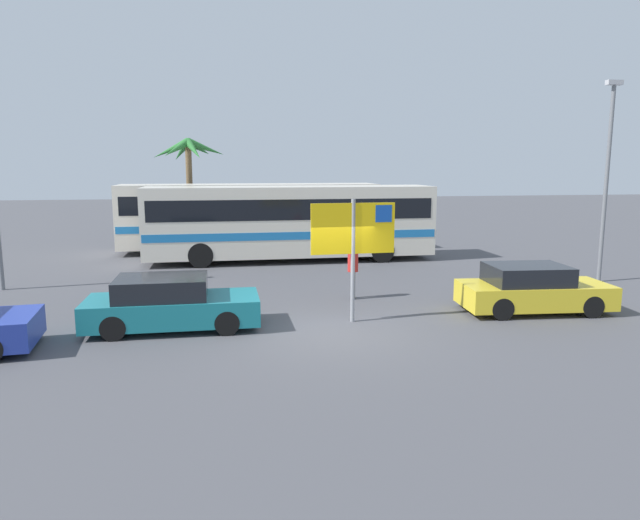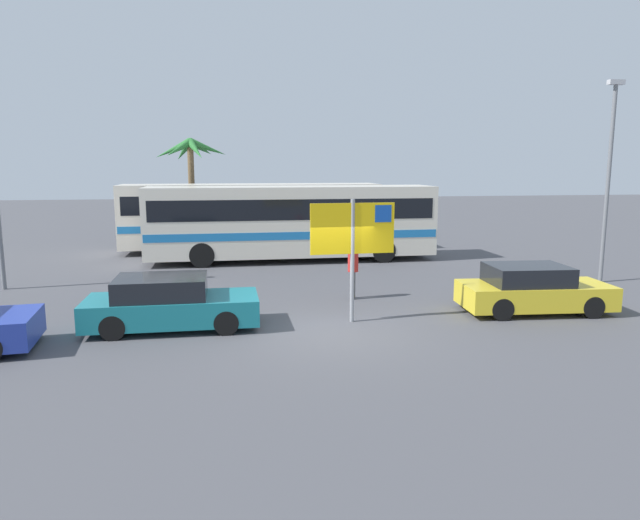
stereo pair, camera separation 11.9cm
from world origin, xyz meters
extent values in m
plane|color=#4C4C51|center=(0.00, 0.00, 0.00)|extent=(120.00, 120.00, 0.00)
cube|color=silver|center=(0.29, 10.92, 1.73)|extent=(12.10, 2.57, 2.90)
cube|color=black|center=(0.29, 10.92, 2.28)|extent=(11.62, 2.59, 0.84)
cube|color=#1E70B7|center=(0.29, 10.92, 1.22)|extent=(11.98, 2.59, 0.32)
cylinder|color=black|center=(4.04, 12.07, 0.50)|extent=(1.00, 0.28, 1.00)
cylinder|color=black|center=(4.04, 9.76, 0.50)|extent=(1.00, 0.28, 1.00)
cylinder|color=black|center=(-3.46, 12.07, 0.50)|extent=(1.00, 0.28, 1.00)
cylinder|color=black|center=(-3.46, 9.76, 0.50)|extent=(1.00, 0.28, 1.00)
cube|color=silver|center=(-1.23, 14.18, 1.73)|extent=(12.10, 2.57, 2.90)
cube|color=black|center=(-1.23, 14.18, 2.28)|extent=(11.62, 2.59, 0.84)
cube|color=#1E70B7|center=(-1.23, 14.18, 1.22)|extent=(11.98, 2.59, 0.32)
cylinder|color=black|center=(2.52, 15.34, 0.50)|extent=(1.00, 0.28, 1.00)
cylinder|color=black|center=(2.52, 13.03, 0.50)|extent=(1.00, 0.28, 1.00)
cylinder|color=black|center=(-4.98, 15.34, 0.50)|extent=(1.00, 0.28, 1.00)
cylinder|color=black|center=(-4.98, 13.03, 0.50)|extent=(1.00, 0.28, 1.00)
cylinder|color=gray|center=(0.69, 0.87, 1.60)|extent=(0.11, 0.11, 3.20)
cube|color=yellow|center=(0.69, 0.87, 2.45)|extent=(2.20, 0.15, 1.30)
cube|color=#1447A8|center=(1.49, 0.90, 2.82)|extent=(0.44, 0.09, 0.44)
cylinder|color=black|center=(-7.56, 0.69, 0.30)|extent=(0.61, 0.21, 0.60)
cube|color=#19757F|center=(-3.86, 1.00, 0.48)|extent=(4.23, 1.77, 0.64)
cube|color=black|center=(-4.11, 1.00, 1.06)|extent=(2.20, 1.63, 0.52)
cylinder|color=black|center=(-2.55, 1.82, 0.30)|extent=(0.60, 0.16, 0.60)
cylinder|color=black|center=(-2.55, 0.19, 0.30)|extent=(0.60, 0.16, 0.60)
cylinder|color=black|center=(-5.17, 1.82, 0.30)|extent=(0.60, 0.16, 0.60)
cylinder|color=black|center=(-5.17, 0.19, 0.30)|extent=(0.60, 0.16, 0.60)
cube|color=yellow|center=(5.93, 1.03, 0.48)|extent=(4.15, 2.04, 0.64)
cube|color=black|center=(5.69, 1.04, 1.06)|extent=(2.21, 1.75, 0.52)
cylinder|color=black|center=(7.23, 1.73, 0.30)|extent=(0.61, 0.20, 0.60)
cylinder|color=black|center=(7.11, 0.14, 0.30)|extent=(0.61, 0.20, 0.60)
cylinder|color=black|center=(4.74, 1.92, 0.30)|extent=(0.61, 0.20, 0.60)
cylinder|color=black|center=(4.62, 0.32, 0.30)|extent=(0.61, 0.20, 0.60)
cylinder|color=#4C4C51|center=(1.33, 3.51, 0.42)|extent=(0.13, 0.13, 0.85)
cylinder|color=#4C4C51|center=(1.26, 3.34, 0.42)|extent=(0.13, 0.13, 0.85)
cylinder|color=red|center=(1.30, 3.43, 1.19)|extent=(0.32, 0.32, 0.67)
sphere|color=tan|center=(1.30, 3.43, 1.64)|extent=(0.23, 0.23, 0.23)
cylinder|color=slate|center=(10.43, 4.50, 3.34)|extent=(0.14, 0.14, 6.67)
cube|color=#B2B2B7|center=(10.43, 4.50, 6.77)|extent=(0.56, 0.20, 0.16)
cylinder|color=brown|center=(-4.18, 17.33, 2.52)|extent=(0.32, 0.32, 5.04)
cone|color=#2D7533|center=(-3.28, 17.51, 4.92)|extent=(2.02, 0.80, 1.05)
cone|color=#2D7533|center=(-3.66, 18.10, 4.95)|extent=(1.47, 1.89, 1.01)
cone|color=#2D7533|center=(-4.56, 18.10, 4.80)|extent=(1.25, 1.92, 1.28)
cone|color=#2D7533|center=(-5.06, 17.42, 4.85)|extent=(1.98, 0.64, 1.19)
cone|color=#2D7533|center=(-4.70, 16.61, 4.88)|extent=(1.51, 1.85, 1.13)
cone|color=#2D7533|center=(-3.87, 16.52, 4.82)|extent=(1.10, 1.97, 1.23)
camera|label=1|loc=(-2.63, -13.29, 4.03)|focal=32.15mm
camera|label=2|loc=(-2.51, -13.31, 4.03)|focal=32.15mm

